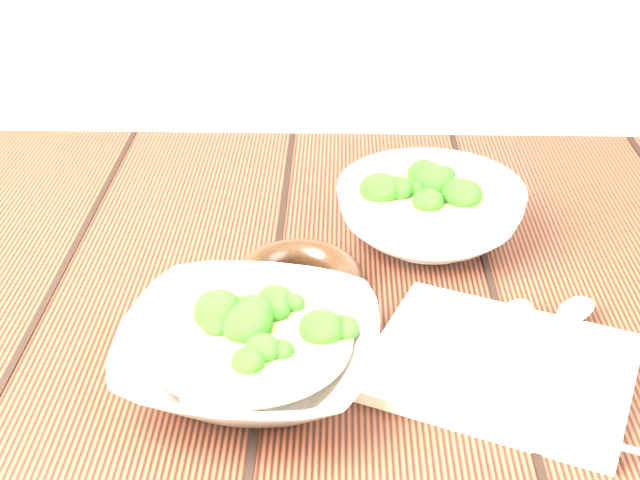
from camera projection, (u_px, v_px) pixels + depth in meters
table at (294, 420)px, 0.83m from camera, size 1.20×0.80×0.75m
soup_bowl_front at (250, 351)px, 0.68m from camera, size 0.22×0.22×0.06m
soup_bowl_back at (430, 210)px, 0.87m from camera, size 0.22×0.22×0.07m
trivet at (298, 279)px, 0.80m from camera, size 0.13×0.13×0.03m
napkin at (501, 366)px, 0.70m from camera, size 0.25×0.23×0.01m
spoon_left at (503, 332)px, 0.73m from camera, size 0.09×0.15×0.01m
spoon_right at (558, 326)px, 0.73m from camera, size 0.12×0.14×0.01m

